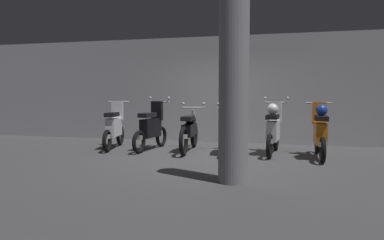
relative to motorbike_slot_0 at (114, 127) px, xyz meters
name	(u,v)px	position (x,y,z in m)	size (l,w,h in m)	color
ground_plane	(203,157)	(2.41, -0.70, -0.52)	(80.00, 80.00, 0.00)	#424244
back_wall	(222,90)	(2.41, 1.88, 0.95)	(16.00, 0.30, 2.95)	#ADADB2
motorbike_slot_0	(114,127)	(0.00, 0.00, 0.00)	(0.56, 1.67, 1.18)	black
motorbike_slot_1	(151,128)	(0.97, 0.02, 0.00)	(0.59, 1.68, 1.29)	black
motorbike_slot_2	(189,130)	(1.93, 0.01, -0.03)	(0.59, 1.95, 1.15)	black
motorbike_slot_3	(229,132)	(2.89, -0.13, -0.03)	(0.58, 1.94, 1.15)	black
motorbike_slot_4	(273,129)	(3.86, 0.05, 0.04)	(0.59, 1.68, 1.29)	black
motorbike_slot_5	(320,131)	(4.82, -0.21, 0.04)	(0.56, 1.68, 1.18)	black
support_pillar	(234,85)	(3.31, -2.68, 0.95)	(0.46, 0.46, 2.95)	gray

